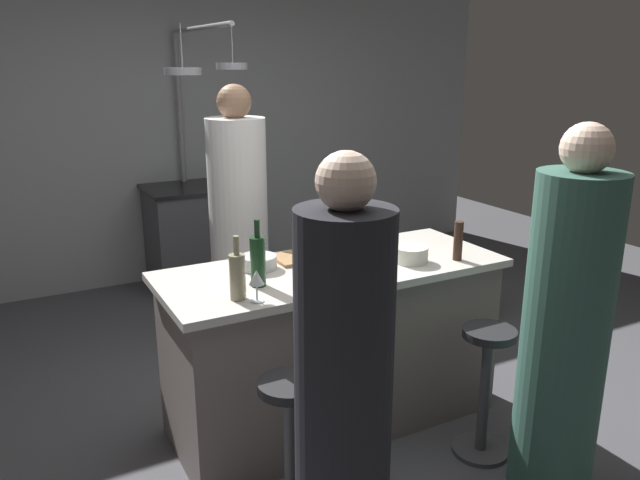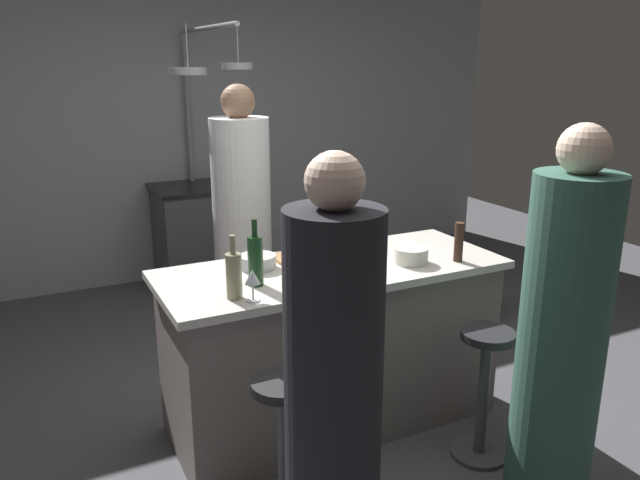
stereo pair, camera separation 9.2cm
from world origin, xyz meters
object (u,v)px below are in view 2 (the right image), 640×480
object	(u,v)px
bar_stool_right	(484,388)
potted_plant	(474,280)
stove_range	(203,235)
wine_bottle_green	(361,255)
guest_right	(561,342)
bar_stool_left	(284,447)
mixing_bowl_ceramic	(411,255)
wine_bottle_amber	(333,261)
chef	(243,234)
pepper_mill	(459,242)
guest_left	(333,400)
wine_glass_by_chef	(370,229)
mixing_bowl_steel	(258,262)
wine_bottle_white	(234,275)
wine_glass_near_left_guest	(305,262)
cutting_board	(303,257)
wine_bottle_red	(255,260)
wine_glass_near_right_guest	(253,278)

from	to	relation	value
bar_stool_right	potted_plant	world-z (taller)	bar_stool_right
stove_range	wine_bottle_green	size ratio (longest dim) A/B	2.89
guest_right	bar_stool_left	bearing A→B (deg)	160.08
mixing_bowl_ceramic	wine_bottle_amber	bearing A→B (deg)	-169.28
chef	pepper_mill	distance (m)	1.48
potted_plant	wine_bottle_amber	distance (m)	2.17
potted_plant	guest_left	bearing A→B (deg)	-140.67
stove_range	pepper_mill	distance (m)	2.80
wine_glass_by_chef	mixing_bowl_steel	xyz separation A→B (m)	(-0.70, -0.07, -0.07)
chef	pepper_mill	size ratio (longest dim) A/B	8.50
bar_stool_right	guest_right	xyz separation A→B (m)	(0.03, -0.40, 0.41)
guest_left	wine_bottle_white	world-z (taller)	guest_left
wine_bottle_amber	wine_glass_near_left_guest	distance (m)	0.14
guest_right	wine_bottle_amber	distance (m)	1.05
cutting_board	wine_glass_by_chef	bearing A→B (deg)	2.91
wine_bottle_red	wine_glass_near_left_guest	xyz separation A→B (m)	(0.22, -0.07, -0.02)
bar_stool_right	pepper_mill	size ratio (longest dim) A/B	3.24
guest_left	mixing_bowl_steel	xyz separation A→B (m)	(0.14, 1.10, 0.17)
bar_stool_right	bar_stool_left	world-z (taller)	same
chef	guest_left	distance (m)	2.04
stove_range	wine_bottle_red	bearing A→B (deg)	-100.21
potted_plant	mixing_bowl_ceramic	xyz separation A→B (m)	(-1.26, -0.93, 0.64)
stove_range	chef	size ratio (longest dim) A/B	0.50
bar_stool_right	wine_glass_near_left_guest	size ratio (longest dim) A/B	4.66
chef	wine_glass_near_left_guest	size ratio (longest dim) A/B	12.22
guest_left	wine_bottle_green	world-z (taller)	guest_left
chef	wine_glass_near_right_guest	xyz separation A→B (m)	(-0.42, -1.31, 0.18)
mixing_bowl_steel	wine_bottle_green	bearing A→B (deg)	-43.62
pepper_mill	mixing_bowl_ceramic	distance (m)	0.26
mixing_bowl_steel	wine_glass_near_left_guest	bearing A→B (deg)	-67.62
chef	mixing_bowl_ceramic	distance (m)	1.28
wine_glass_near_left_guest	wine_glass_near_right_guest	world-z (taller)	same
guest_right	wine_bottle_amber	world-z (taller)	guest_right
pepper_mill	wine_glass_near_left_guest	xyz separation A→B (m)	(-0.87, 0.06, 0.00)
potted_plant	pepper_mill	bearing A→B (deg)	-134.95
potted_plant	wine_bottle_green	size ratio (longest dim) A/B	1.69
pepper_mill	stove_range	bearing A→B (deg)	103.21
bar_stool_right	wine_glass_near_right_guest	world-z (taller)	wine_glass_near_right_guest
chef	wine_glass_near_right_guest	distance (m)	1.38
bar_stool_right	mixing_bowl_ceramic	xyz separation A→B (m)	(-0.13, 0.48, 0.57)
chef	potted_plant	bearing A→B (deg)	-7.57
potted_plant	wine_glass_near_right_guest	world-z (taller)	wine_glass_near_right_guest
chef	wine_bottle_amber	size ratio (longest dim) A/B	6.00
guest_left	wine_bottle_white	size ratio (longest dim) A/B	5.66
chef	wine_bottle_red	distance (m)	1.19
cutting_board	wine_bottle_green	world-z (taller)	wine_bottle_green
stove_range	guest_left	size ratio (longest dim) A/B	0.54
guest_left	wine_bottle_red	distance (m)	0.92
chef	wine_bottle_red	size ratio (longest dim) A/B	5.55
wine_bottle_green	wine_bottle_red	distance (m)	0.51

